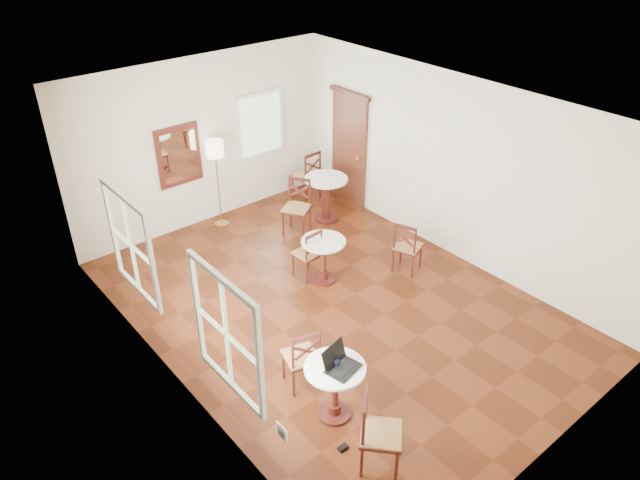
# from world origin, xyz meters

# --- Properties ---
(ground) EXTENTS (7.00, 7.00, 0.00)m
(ground) POSITION_xyz_m (0.00, 0.00, 0.00)
(ground) COLOR #56220E
(ground) RESTS_ON ground
(room_shell) EXTENTS (5.02, 7.02, 3.01)m
(room_shell) POSITION_xyz_m (-0.06, 0.27, 1.89)
(room_shell) COLOR silver
(room_shell) RESTS_ON ground
(cafe_table_near) EXTENTS (0.71, 0.71, 0.75)m
(cafe_table_near) POSITION_xyz_m (-1.36, -1.60, 0.46)
(cafe_table_near) COLOR #491812
(cafe_table_near) RESTS_ON ground
(cafe_table_mid) EXTENTS (0.69, 0.69, 0.73)m
(cafe_table_mid) POSITION_xyz_m (0.32, 0.60, 0.45)
(cafe_table_mid) COLOR #491812
(cafe_table_mid) RESTS_ON ground
(cafe_table_back) EXTENTS (0.79, 0.79, 0.83)m
(cafe_table_back) POSITION_xyz_m (1.63, 2.09, 0.52)
(cafe_table_back) COLOR #491812
(cafe_table_back) RESTS_ON ground
(chair_near_a) EXTENTS (0.51, 0.51, 0.90)m
(chair_near_a) POSITION_xyz_m (-1.35, -0.98, 0.45)
(chair_near_a) COLOR #491812
(chair_near_a) RESTS_ON ground
(chair_near_b) EXTENTS (0.63, 0.63, 0.96)m
(chair_near_b) POSITION_xyz_m (-1.47, -2.42, 0.48)
(chair_near_b) COLOR #491812
(chair_near_b) RESTS_ON ground
(chair_mid_a) EXTENTS (0.41, 0.41, 0.84)m
(chair_mid_a) POSITION_xyz_m (0.20, 0.84, 0.42)
(chair_mid_a) COLOR #491812
(chair_mid_a) RESTS_ON ground
(chair_mid_b) EXTENTS (0.54, 0.54, 0.90)m
(chair_mid_b) POSITION_xyz_m (1.51, -0.05, 0.45)
(chair_mid_b) COLOR #491812
(chair_mid_b) RESTS_ON ground
(chair_back_a) EXTENTS (0.49, 0.49, 1.01)m
(chair_back_a) POSITION_xyz_m (1.89, 2.97, 0.50)
(chair_back_a) COLOR #491812
(chair_back_a) RESTS_ON ground
(chair_back_b) EXTENTS (0.63, 0.63, 0.99)m
(chair_back_b) POSITION_xyz_m (0.93, 2.06, 0.49)
(chair_back_b) COLOR #491812
(chair_back_b) RESTS_ON ground
(floor_lamp) EXTENTS (0.32, 0.32, 1.63)m
(floor_lamp) POSITION_xyz_m (0.03, 3.15, 1.38)
(floor_lamp) COLOR #BF8C3F
(floor_lamp) RESTS_ON ground
(laptop) EXTENTS (0.43, 0.39, 0.27)m
(laptop) POSITION_xyz_m (-1.33, -1.63, 0.81)
(laptop) COLOR black
(laptop) RESTS_ON cafe_table_near
(mouse) EXTENTS (0.12, 0.09, 0.04)m
(mouse) POSITION_xyz_m (-1.49, -1.61, 0.77)
(mouse) COLOR black
(mouse) RESTS_ON cafe_table_near
(navy_mug) EXTENTS (0.10, 0.07, 0.08)m
(navy_mug) POSITION_xyz_m (-1.34, -1.60, 0.79)
(navy_mug) COLOR black
(navy_mug) RESTS_ON cafe_table_near
(water_glass) EXTENTS (0.06, 0.06, 0.10)m
(water_glass) POSITION_xyz_m (-1.31, -1.67, 0.80)
(water_glass) COLOR white
(water_glass) RESTS_ON cafe_table_near
(power_adapter) EXTENTS (0.11, 0.07, 0.05)m
(power_adapter) POSITION_xyz_m (-1.63, -2.05, 0.02)
(power_adapter) COLOR black
(power_adapter) RESTS_ON ground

